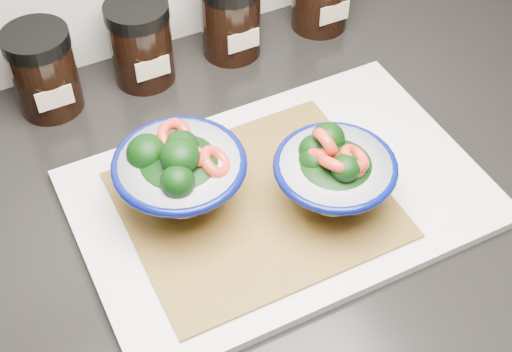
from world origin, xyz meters
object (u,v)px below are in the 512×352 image
cutting_board (281,196)px  bowl_right (333,174)px  bowl_left (180,174)px  spice_jar_c (141,43)px  spice_jar_d (231,17)px  spice_jar_b (44,71)px

cutting_board → bowl_right: 0.08m
cutting_board → bowl_left: bowl_left is taller
bowl_left → spice_jar_c: 0.24m
bowl_left → spice_jar_d: 0.29m
cutting_board → spice_jar_c: spice_jar_c is taller
bowl_left → spice_jar_d: size_ratio=1.27×
bowl_right → spice_jar_d: size_ratio=1.17×
cutting_board → spice_jar_d: 0.28m
cutting_board → spice_jar_b: 0.33m
bowl_right → spice_jar_c: (-0.10, 0.31, -0.00)m
spice_jar_c → spice_jar_d: bearing=0.0°
bowl_right → spice_jar_b: bowl_right is taller
spice_jar_c → spice_jar_d: 0.13m
bowl_right → spice_jar_c: 0.32m
bowl_left → bowl_right: size_ratio=1.08×
spice_jar_b → spice_jar_d: 0.25m
bowl_left → bowl_right: (0.15, -0.07, -0.00)m
bowl_left → spice_jar_b: bearing=109.1°
cutting_board → spice_jar_b: spice_jar_b is taller
spice_jar_b → bowl_left: bearing=-70.9°
cutting_board → spice_jar_d: spice_jar_d is taller
bowl_right → spice_jar_d: (0.02, 0.31, -0.00)m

